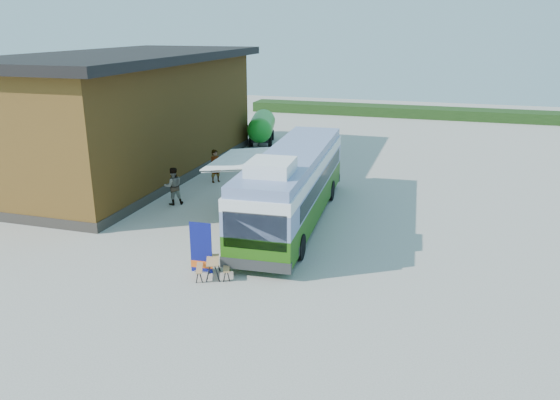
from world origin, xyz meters
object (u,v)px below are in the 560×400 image
(person_a, at_px, (216,166))
(slurry_tanker, at_px, (262,126))
(bus, at_px, (293,184))
(banner, at_px, (201,252))
(person_b, at_px, (173,186))
(picnic_table, at_px, (213,264))

(person_a, bearing_deg, slurry_tanker, 43.29)
(slurry_tanker, bearing_deg, person_a, -99.43)
(bus, xyz_separation_m, banner, (-1.81, -6.45, -1.08))
(bus, distance_m, banner, 6.79)
(slurry_tanker, bearing_deg, bus, -81.00)
(banner, height_order, person_b, banner)
(person_a, bearing_deg, person_b, -146.98)
(banner, bearing_deg, person_a, 107.78)
(banner, distance_m, person_b, 8.73)
(person_a, distance_m, person_b, 4.62)
(bus, relative_size, banner, 6.46)
(bus, relative_size, picnic_table, 8.44)
(slurry_tanker, bearing_deg, banner, -91.13)
(picnic_table, distance_m, person_b, 9.28)
(banner, height_order, picnic_table, banner)
(bus, height_order, person_a, bus)
(person_a, height_order, slurry_tanker, slurry_tanker)
(banner, distance_m, person_a, 12.63)
(bus, distance_m, slurry_tanker, 18.43)
(picnic_table, xyz_separation_m, person_b, (-5.50, 7.45, 0.48))
(person_b, distance_m, slurry_tanker, 16.17)
(bus, bearing_deg, picnic_table, -103.50)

